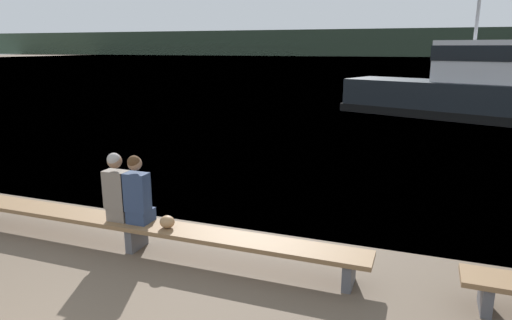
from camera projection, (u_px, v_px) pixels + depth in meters
The scene contains 7 objects.
water_surface at pixel (414, 59), 117.24m from camera, with size 240.00×240.00×0.00m, color #386084.
far_shoreline at pixel (419, 43), 144.87m from camera, with size 600.00×12.00×8.59m, color #2D3D2D.
bench_main at pixel (136, 227), 6.96m from camera, with size 7.09×0.51×0.43m.
person_left at pixel (117, 189), 6.92m from camera, with size 0.37×0.36×1.07m.
person_right at pixel (137, 193), 6.80m from camera, with size 0.37×0.36×1.06m.
shopping_bag at pixel (167, 222), 6.70m from camera, with size 0.23×0.20×0.19m.
tugboat_red at pixel (468, 94), 19.62m from camera, with size 10.92×6.22×6.05m.
Camera 1 is at (3.70, -1.88, 3.03)m, focal length 32.00 mm.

